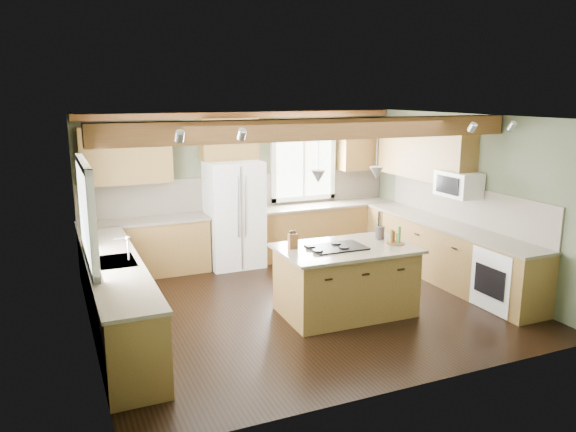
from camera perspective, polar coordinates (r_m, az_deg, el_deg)
name	(u,v)px	position (r m, az deg, el deg)	size (l,w,h in m)	color
floor	(303,304)	(7.99, 1.49, -8.93)	(5.60, 5.60, 0.00)	black
ceiling	(304,117)	(7.45, 1.61, 10.03)	(5.60, 5.60, 0.00)	silver
wall_back	(243,186)	(9.90, -4.57, 3.03)	(5.60, 5.60, 0.00)	#454C36
wall_left	(85,234)	(6.95, -19.91, -1.75)	(5.00, 5.00, 0.00)	#454C36
wall_right	(467,199)	(9.14, 17.69, 1.68)	(5.00, 5.00, 0.00)	#454C36
ceiling_beam	(321,129)	(7.01, 3.35, 8.80)	(5.55, 0.26, 0.26)	brown
soffit_trim	(244,115)	(9.68, -4.51, 10.20)	(5.55, 0.20, 0.10)	brown
backsplash_back	(244,191)	(9.90, -4.54, 2.51)	(5.58, 0.03, 0.58)	brown
backsplash_right	(463,204)	(9.18, 17.38, 1.18)	(0.03, 3.70, 0.58)	brown
base_cab_back_left	(145,249)	(9.38, -14.29, -3.23)	(2.02, 0.60, 0.88)	brown
counter_back_left	(144,221)	(9.27, -14.44, -0.49)	(2.06, 0.64, 0.04)	brown
base_cab_back_right	(326,229)	(10.38, 3.86, -1.37)	(2.62, 0.60, 0.88)	brown
counter_back_right	(326,205)	(10.28, 3.90, 1.12)	(2.66, 0.64, 0.04)	brown
base_cab_left	(116,299)	(7.26, -17.05, -8.04)	(0.60, 3.70, 0.88)	brown
counter_left	(114,263)	(7.12, -17.29, -4.57)	(0.64, 3.74, 0.04)	brown
base_cab_right	(446,253)	(9.18, 15.71, -3.67)	(0.60, 3.70, 0.88)	brown
counter_right	(447,225)	(9.06, 15.88, -0.87)	(0.64, 3.74, 0.04)	brown
upper_cab_back_left	(126,155)	(9.19, -16.16, 5.95)	(1.40, 0.35, 0.90)	brown
upper_cab_over_fridge	(229,139)	(9.54, -6.04, 7.79)	(0.96, 0.35, 0.70)	brown
upper_cab_right	(424,152)	(9.63, 13.64, 6.36)	(0.35, 2.20, 0.90)	brown
upper_cab_back_corner	(363,145)	(10.62, 7.59, 7.14)	(0.90, 0.35, 0.90)	brown
window_left	(85,212)	(6.94, -19.92, 0.36)	(0.04, 1.60, 1.05)	white
window_back	(303,169)	(10.27, 1.54, 4.82)	(1.10, 0.04, 1.00)	white
sink	(114,262)	(7.12, -17.29, -4.53)	(0.50, 0.65, 0.03)	#262628
faucet	(128,249)	(7.10, -15.92, -3.27)	(0.02, 0.02, 0.28)	#B2B2B7
dishwasher	(133,342)	(6.07, -15.48, -12.20)	(0.60, 0.60, 0.84)	white
oven	(507,279)	(8.25, 21.34, -5.95)	(0.60, 0.72, 0.84)	white
microwave	(459,184)	(8.92, 16.93, 3.11)	(0.40, 0.70, 0.38)	white
pendant_left	(318,177)	(7.06, 3.09, 4.02)	(0.18, 0.18, 0.16)	#B2B2B7
pendant_right	(376,173)	(7.46, 8.97, 4.33)	(0.18, 0.18, 0.16)	#B2B2B7
refrigerator	(234,214)	(9.53, -5.50, 0.19)	(0.90, 0.74, 1.80)	white
island	(345,281)	(7.59, 5.86, -6.63)	(1.69, 1.03, 0.88)	olive
island_top	(346,248)	(7.46, 5.93, -3.29)	(1.80, 1.14, 0.04)	brown
cooktop	(337,247)	(7.39, 4.98, -3.18)	(0.73, 0.49, 0.02)	black
knife_block	(293,241)	(7.32, 0.50, -2.57)	(0.12, 0.09, 0.19)	brown
utensil_crock	(380,233)	(7.90, 9.30, -1.67)	(0.13, 0.13, 0.18)	#483F3A
bottle_tray	(396,236)	(7.67, 10.89, -1.98)	(0.24, 0.24, 0.22)	brown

